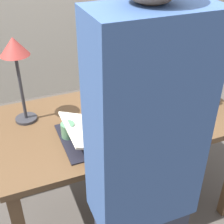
{
  "coord_description": "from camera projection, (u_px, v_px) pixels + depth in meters",
  "views": [
    {
      "loc": [
        -0.62,
        -1.43,
        1.77
      ],
      "look_at": [
        -0.06,
        -0.05,
        0.84
      ],
      "focal_mm": 50.0,
      "sensor_mm": 36.0,
      "label": 1
    }
  ],
  "objects": [
    {
      "name": "coffee_mug",
      "position": [
        68.0,
        130.0,
        1.66
      ],
      "size": [
        0.07,
        0.1,
        0.09
      ],
      "rotation": [
        0.0,
        0.0,
        1.1
      ],
      "color": "#4C7F5B",
      "rests_on": "reading_desk"
    },
    {
      "name": "book_stack_tall",
      "position": [
        191.0,
        87.0,
        1.99
      ],
      "size": [
        0.21,
        0.32,
        0.19
      ],
      "color": "#1E284C",
      "rests_on": "reading_desk"
    },
    {
      "name": "book_standing_upright",
      "position": [
        172.0,
        88.0,
        1.92
      ],
      "size": [
        0.06,
        0.18,
        0.23
      ],
      "rotation": [
        0.0,
        0.0,
        0.19
      ],
      "color": "tan",
      "rests_on": "reading_desk"
    },
    {
      "name": "ground_plane",
      "position": [
        117.0,
        204.0,
        2.26
      ],
      "size": [
        12.0,
        12.0,
        0.0
      ],
      "primitive_type": "plane",
      "color": "#47423D"
    },
    {
      "name": "reading_desk",
      "position": [
        118.0,
        130.0,
        1.91
      ],
      "size": [
        1.43,
        0.78,
        0.76
      ],
      "color": "brown",
      "rests_on": "ground_plane"
    },
    {
      "name": "person_reader",
      "position": [
        141.0,
        201.0,
        1.16
      ],
      "size": [
        0.36,
        0.21,
        1.77
      ],
      "rotation": [
        0.0,
        0.0,
        3.14
      ],
      "color": "#2D3342",
      "rests_on": "ground_plane"
    },
    {
      "name": "reading_lamp",
      "position": [
        15.0,
        56.0,
        1.62
      ],
      "size": [
        0.15,
        0.15,
        0.5
      ],
      "color": "#2D2D33",
      "rests_on": "reading_desk"
    },
    {
      "name": "open_book",
      "position": [
        111.0,
        129.0,
        1.7
      ],
      "size": [
        0.55,
        0.36,
        0.1
      ],
      "rotation": [
        0.0,
        0.0,
        -0.0
      ],
      "color": "black",
      "rests_on": "reading_desk"
    }
  ]
}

